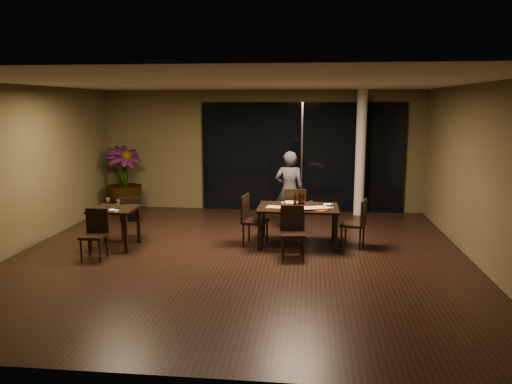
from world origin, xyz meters
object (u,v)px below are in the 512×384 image
(side_table, at_px, (114,215))
(bottle_c, at_px, (300,197))
(main_table, at_px, (298,210))
(chair_side_near, at_px, (95,231))
(potted_plant, at_px, (124,179))
(bottle_a, at_px, (295,199))
(bottle_b, at_px, (303,198))
(diner, at_px, (289,190))
(chair_main_right, at_px, (357,221))
(chair_main_left, at_px, (251,217))
(chair_side_far, at_px, (131,216))
(chair_main_near, at_px, (293,229))
(chair_main_far, at_px, (295,209))

(side_table, relative_size, bottle_c, 2.45)
(main_table, relative_size, chair_side_near, 1.74)
(potted_plant, height_order, bottle_a, potted_plant)
(side_table, xyz_separation_m, bottle_b, (3.48, 0.55, 0.28))
(diner, relative_size, bottle_c, 5.16)
(main_table, xyz_separation_m, diner, (-0.22, 1.24, 0.17))
(chair_main_right, bearing_deg, chair_side_near, -59.14)
(main_table, bearing_deg, chair_side_near, -161.21)
(main_table, height_order, chair_main_left, chair_main_left)
(chair_main_left, height_order, chair_side_near, chair_main_left)
(chair_side_far, bearing_deg, bottle_c, 162.44)
(main_table, distance_m, chair_main_near, 0.76)
(chair_side_near, bearing_deg, diner, 35.96)
(chair_main_right, height_order, diner, diner)
(bottle_a, xyz_separation_m, bottle_c, (0.09, 0.12, 0.03))
(main_table, distance_m, chair_side_far, 3.29)
(main_table, height_order, chair_side_far, chair_side_far)
(bottle_b, bearing_deg, chair_side_far, -179.37)
(chair_main_far, distance_m, chair_main_left, 1.19)
(chair_main_far, height_order, chair_main_left, same)
(chair_main_left, height_order, bottle_c, bottle_c)
(main_table, bearing_deg, potted_plant, 149.69)
(side_table, bearing_deg, chair_main_right, 6.15)
(chair_main_left, bearing_deg, main_table, -76.02)
(chair_main_far, relative_size, chair_main_right, 1.06)
(chair_main_left, distance_m, bottle_b, 1.04)
(bottle_a, bearing_deg, chair_side_near, -160.48)
(chair_main_left, xyz_separation_m, bottle_c, (0.91, 0.21, 0.38))
(chair_main_far, height_order, bottle_c, bottle_c)
(side_table, relative_size, potted_plant, 0.49)
(chair_main_left, height_order, bottle_a, bottle_a)
(diner, distance_m, bottle_c, 1.13)
(chair_main_near, bearing_deg, chair_main_far, 83.43)
(bottle_b, bearing_deg, main_table, -146.99)
(diner, bearing_deg, chair_main_near, 94.61)
(chair_main_far, relative_size, chair_side_near, 1.12)
(chair_main_near, bearing_deg, potted_plant, 135.64)
(side_table, xyz_separation_m, bottle_a, (3.34, 0.53, 0.26))
(chair_side_far, bearing_deg, chair_side_near, 61.03)
(chair_main_left, bearing_deg, chair_side_near, 123.34)
(chair_side_far, bearing_deg, chair_main_far, 174.16)
(bottle_c, bearing_deg, chair_main_far, 99.15)
(potted_plant, relative_size, bottle_b, 5.31)
(side_table, xyz_separation_m, chair_main_left, (2.51, 0.44, -0.09))
(bottle_a, relative_size, bottle_c, 0.84)
(bottle_b, bearing_deg, chair_side_near, -160.86)
(potted_plant, bearing_deg, chair_side_far, -66.85)
(chair_main_far, distance_m, chair_main_near, 1.55)
(chair_main_near, bearing_deg, chair_main_left, 133.24)
(chair_main_left, bearing_deg, side_table, 109.82)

